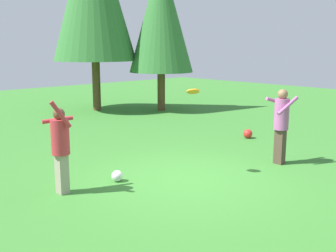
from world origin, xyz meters
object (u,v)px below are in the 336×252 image
(frisbee, at_px, (193,91))
(tree_far_right, at_px, (161,15))
(person_thrower, at_px, (60,143))
(person_catcher, at_px, (281,120))
(ball_white, at_px, (117,176))
(ball_red, at_px, (248,134))

(frisbee, relative_size, tree_far_right, 0.06)
(person_thrower, relative_size, person_catcher, 1.02)
(frisbee, bearing_deg, ball_white, 151.19)
(ball_white, bearing_deg, person_catcher, -23.75)
(person_thrower, bearing_deg, person_catcher, -0.14)
(person_thrower, height_order, ball_red, person_thrower)
(person_thrower, distance_m, ball_white, 1.46)
(person_catcher, height_order, tree_far_right, tree_far_right)
(ball_red, relative_size, ball_white, 1.18)
(ball_red, bearing_deg, frisbee, -160.85)
(person_thrower, xyz_separation_m, ball_red, (6.46, 0.41, -0.84))
(ball_red, bearing_deg, tree_far_right, 73.11)
(person_catcher, relative_size, ball_red, 6.49)
(person_catcher, distance_m, ball_white, 4.04)
(ball_red, relative_size, tree_far_right, 0.04)
(person_catcher, relative_size, ball_white, 7.63)
(person_thrower, bearing_deg, ball_red, 23.50)
(person_catcher, bearing_deg, ball_white, -3.55)
(ball_red, bearing_deg, person_catcher, -128.37)
(ball_red, bearing_deg, person_thrower, -176.40)
(person_thrower, height_order, person_catcher, person_thrower)
(tree_far_right, bearing_deg, person_thrower, -142.68)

